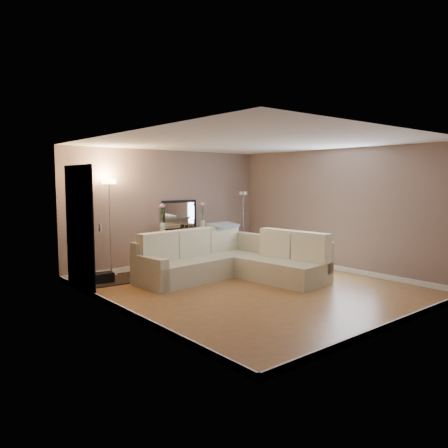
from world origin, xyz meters
TOP-DOWN VIEW (x-y plane):
  - floor at (0.00, 0.00)m, footprint 5.00×5.50m
  - ceiling at (0.00, 0.00)m, footprint 5.00×5.50m
  - wall_back at (0.00, 2.76)m, footprint 5.00×0.02m
  - wall_front at (0.00, -2.76)m, footprint 5.00×0.02m
  - wall_left at (-2.51, 0.00)m, footprint 0.02×5.50m
  - wall_right at (2.51, 0.00)m, footprint 0.02×5.50m
  - baseboard_back at (0.00, 2.73)m, footprint 5.00×0.03m
  - baseboard_front at (0.00, -2.73)m, footprint 5.00×0.03m
  - baseboard_left at (-2.48, 0.00)m, footprint 0.03×5.50m
  - baseboard_right at (2.48, 0.00)m, footprint 0.03×5.50m
  - doorway at (-2.48, 1.70)m, footprint 0.02×1.20m
  - switch_plate at (-2.48, 0.85)m, footprint 0.02×0.08m
  - sectional_sofa at (0.20, 0.89)m, footprint 2.96×2.69m
  - throw_blanket at (0.63, 1.60)m, footprint 0.74×0.49m
  - console_table at (0.15, 2.53)m, footprint 1.26×0.40m
  - leaning_mirror at (0.23, 2.68)m, footprint 0.88×0.09m
  - table_decor at (0.22, 2.49)m, footprint 0.53×0.12m
  - flower_vase_left at (-0.30, 2.55)m, footprint 0.14×0.12m
  - flower_vase_right at (0.75, 2.50)m, footprint 0.14×0.12m
  - floor_lamp_lit at (-1.53, 2.54)m, footprint 0.31×0.31m
  - floor_lamp_unlit at (1.89, 2.35)m, footprint 0.28×0.28m
  - charcoal_rug at (-1.67, 2.18)m, footprint 1.37×1.09m
  - black_bag at (-1.90, 2.09)m, footprint 0.39×0.29m

SIDE VIEW (x-z plane):
  - floor at x=0.00m, z-range -0.01..0.00m
  - charcoal_rug at x=-1.67m, z-range 0.00..0.02m
  - baseboard_back at x=0.00m, z-range 0.00..0.10m
  - baseboard_front at x=0.00m, z-range 0.00..0.10m
  - baseboard_left at x=-2.48m, z-range 0.00..0.10m
  - baseboard_right at x=2.48m, z-range 0.00..0.10m
  - black_bag at x=-1.90m, z-range -0.04..0.19m
  - sectional_sofa at x=0.20m, z-range -0.13..0.84m
  - console_table at x=0.15m, z-range 0.05..0.82m
  - table_decor at x=0.22m, z-range 0.75..0.88m
  - throw_blanket at x=0.63m, z-range 0.93..1.02m
  - flower_vase_left at x=-0.30m, z-range 0.73..1.39m
  - flower_vase_right at x=0.75m, z-range 0.73..1.39m
  - doorway at x=-2.48m, z-range 0.00..2.20m
  - leaning_mirror at x=0.23m, z-range 0.79..1.48m
  - floor_lamp_unlit at x=1.89m, z-range 0.34..2.00m
  - switch_plate at x=-2.48m, z-range 1.14..1.26m
  - wall_back at x=0.00m, z-range 0.00..2.60m
  - wall_front at x=0.00m, z-range 0.00..2.60m
  - wall_left at x=-2.51m, z-range 0.00..2.60m
  - wall_right at x=2.51m, z-range 0.00..2.60m
  - floor_lamp_lit at x=-1.53m, z-range 0.40..2.36m
  - ceiling at x=0.00m, z-range 2.60..2.61m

